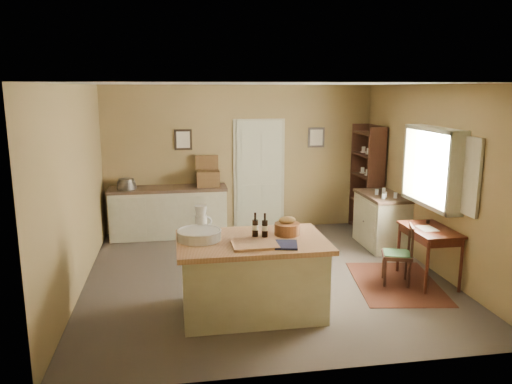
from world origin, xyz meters
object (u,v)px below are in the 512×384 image
(sideboard, at_px, (169,210))
(writing_desk, at_px, (430,235))
(right_cabinet, at_px, (381,220))
(shelving_unit, at_px, (369,179))
(work_island, at_px, (251,274))
(desk_chair, at_px, (397,255))

(sideboard, height_order, writing_desk, sideboard)
(right_cabinet, xyz_separation_m, shelving_unit, (0.15, 0.97, 0.53))
(sideboard, bearing_deg, writing_desk, -38.11)
(work_island, relative_size, sideboard, 0.84)
(shelving_unit, bearing_deg, right_cabinet, -98.90)
(desk_chair, distance_m, right_cabinet, 1.68)
(right_cabinet, relative_size, shelving_unit, 0.56)
(shelving_unit, bearing_deg, writing_desk, -93.37)
(sideboard, height_order, shelving_unit, shelving_unit)
(desk_chair, bearing_deg, right_cabinet, 93.23)
(writing_desk, relative_size, right_cabinet, 0.82)
(work_island, distance_m, sideboard, 3.46)
(desk_chair, bearing_deg, writing_desk, 20.12)
(work_island, distance_m, writing_desk, 2.63)
(work_island, distance_m, right_cabinet, 3.35)
(desk_chair, relative_size, right_cabinet, 0.73)
(sideboard, bearing_deg, work_island, -73.67)
(work_island, height_order, writing_desk, work_island)
(writing_desk, distance_m, shelving_unit, 2.60)
(desk_chair, height_order, shelving_unit, shelving_unit)
(work_island, bearing_deg, right_cabinet, 39.81)
(sideboard, height_order, right_cabinet, sideboard)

